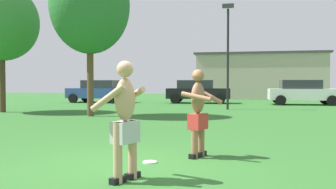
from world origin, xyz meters
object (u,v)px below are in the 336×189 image
object	(u,v)px
player_with_cap	(198,109)
lamp_post	(228,45)
car_white_near_post	(303,92)
car_blue_mid_lot	(99,91)
frisbee	(150,162)
car_black_far_end	(198,91)
player_in_gray	(125,117)
tree_behind_players	(90,6)
tree_right_field	(2,23)

from	to	relation	value
player_with_cap	lamp_post	world-z (taller)	lamp_post
car_white_near_post	car_blue_mid_lot	size ratio (longest dim) A/B	1.00
player_with_cap	car_blue_mid_lot	xyz separation A→B (m)	(-9.56, 17.81, -0.10)
car_white_near_post	frisbee	bearing A→B (deg)	-104.68
car_black_far_end	lamp_post	distance (m)	6.72
player_in_gray	tree_behind_players	bearing A→B (deg)	116.86
frisbee	car_blue_mid_lot	world-z (taller)	car_blue_mid_lot
tree_behind_players	tree_right_field	bearing A→B (deg)	167.99
frisbee	car_black_far_end	size ratio (longest dim) A/B	0.06
car_blue_mid_lot	tree_behind_players	distance (m)	11.51
car_blue_mid_lot	tree_right_field	bearing A→B (deg)	-96.88
car_white_near_post	car_blue_mid_lot	distance (m)	13.73
player_with_cap	tree_right_field	distance (m)	14.18
tree_right_field	lamp_post	bearing A→B (deg)	21.73
player_in_gray	car_black_far_end	xyz separation A→B (m)	(-1.85, 20.55, -0.10)
player_in_gray	car_black_far_end	size ratio (longest dim) A/B	0.39
frisbee	car_black_far_end	bearing A→B (deg)	95.56
car_black_far_end	tree_right_field	bearing A→B (deg)	-129.09
car_black_far_end	car_white_near_post	bearing A→B (deg)	-4.20
frisbee	car_black_far_end	distance (m)	19.40
player_in_gray	frisbee	size ratio (longest dim) A/B	6.83
car_white_near_post	car_black_far_end	bearing A→B (deg)	175.80
frisbee	lamp_post	xyz separation A→B (m)	(0.52, 13.58, 3.39)
car_blue_mid_lot	car_black_far_end	bearing A→B (deg)	6.56
player_in_gray	tree_right_field	xyz separation A→B (m)	(-9.87, 10.68, 3.34)
tree_right_field	car_white_near_post	bearing A→B (deg)	32.31
player_with_cap	lamp_post	distance (m)	13.13
player_with_cap	car_blue_mid_lot	world-z (taller)	player_with_cap
player_in_gray	car_white_near_post	world-z (taller)	player_in_gray
player_in_gray	player_with_cap	bearing A→B (deg)	67.76
car_blue_mid_lot	player_with_cap	bearing A→B (deg)	-61.77
tree_behind_players	car_blue_mid_lot	bearing A→B (deg)	111.05
player_with_cap	lamp_post	bearing A→B (deg)	91.08
lamp_post	tree_right_field	distance (m)	11.24
car_white_near_post	car_blue_mid_lot	xyz separation A→B (m)	(-13.72, -0.30, 0.00)
car_black_far_end	tree_behind_players	distance (m)	11.97
player_with_cap	player_in_gray	bearing A→B (deg)	-112.24
player_in_gray	car_white_near_post	xyz separation A→B (m)	(4.95, 20.05, -0.10)
car_blue_mid_lot	tree_behind_players	world-z (taller)	tree_behind_players
frisbee	car_blue_mid_lot	distance (m)	20.50
lamp_post	tree_behind_players	bearing A→B (deg)	-136.10
player_with_cap	car_white_near_post	size ratio (longest dim) A/B	0.38
frisbee	tree_behind_players	distance (m)	10.74
car_white_near_post	tree_behind_players	xyz separation A→B (m)	(-9.82, -10.43, 3.82)
car_blue_mid_lot	tree_right_field	world-z (taller)	tree_right_field
frisbee	car_white_near_post	world-z (taller)	car_white_near_post
frisbee	tree_right_field	world-z (taller)	tree_right_field
player_with_cap	car_white_near_post	world-z (taller)	player_with_cap
car_blue_mid_lot	lamp_post	size ratio (longest dim) A/B	0.80
player_in_gray	car_blue_mid_lot	distance (m)	21.61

